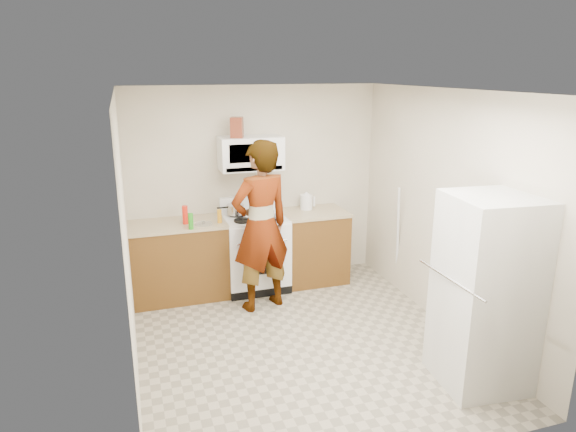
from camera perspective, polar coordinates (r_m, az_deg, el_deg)
name	(u,v)px	position (r m, az deg, el deg)	size (l,w,h in m)	color
floor	(301,342)	(5.39, 1.44, -13.83)	(3.60, 3.60, 0.00)	gray
back_wall	(256,186)	(6.55, -3.61, 3.38)	(3.20, 0.02, 2.50)	beige
right_wall	(446,212)	(5.60, 17.10, 0.47)	(0.02, 3.60, 2.50)	beige
cabinet_left	(179,262)	(6.33, -12.00, -4.98)	(1.12, 0.62, 0.90)	#553C14
counter_left	(177,225)	(6.18, -12.25, -0.93)	(1.14, 0.64, 0.04)	tan
cabinet_right	(313,247)	(6.69, 2.81, -3.47)	(0.80, 0.62, 0.90)	#553C14
counter_right	(314,213)	(6.55, 2.86, 0.39)	(0.82, 0.64, 0.04)	tan
gas_range	(255,251)	(6.46, -3.69, -3.90)	(0.76, 0.65, 1.13)	white
microwave	(251,153)	(6.27, -4.17, 6.98)	(0.76, 0.38, 0.40)	white
person	(261,227)	(5.76, -3.04, -1.18)	(0.71, 0.47, 1.96)	tan
fridge	(486,292)	(4.73, 21.11, -7.93)	(0.70, 0.70, 1.70)	white
kettle	(306,202)	(6.61, 2.04, 1.56)	(0.16, 0.16, 0.19)	white
jug	(237,127)	(6.14, -5.71, 9.76)	(0.14, 0.14, 0.24)	maroon
saucepan	(235,210)	(6.36, -5.87, 0.72)	(0.21, 0.21, 0.11)	silver
tray	(271,217)	(6.21, -1.86, -0.11)	(0.25, 0.16, 0.05)	silver
bottle_spray	(185,215)	(6.10, -11.36, 0.12)	(0.06, 0.06, 0.22)	red
bottle_hot_sauce	(220,216)	(6.08, -7.62, -0.03)	(0.05, 0.05, 0.16)	orange
bottle_green_cap	(191,221)	(5.89, -10.75, -0.58)	(0.06, 0.06, 0.18)	#248D19
pot_lid	(204,224)	(6.07, -9.36, -0.87)	(0.21, 0.21, 0.01)	white
broom	(398,238)	(6.48, 12.09, -2.41)	(0.03, 0.03, 1.35)	silver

